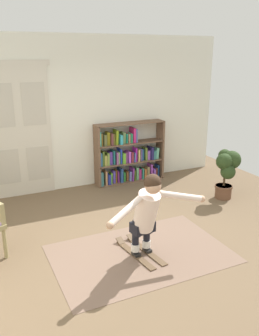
{
  "coord_description": "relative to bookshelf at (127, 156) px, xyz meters",
  "views": [
    {
      "loc": [
        -2.04,
        -3.99,
        2.55
      ],
      "look_at": [
        -0.07,
        0.23,
        1.05
      ],
      "focal_mm": 38.12,
      "sensor_mm": 36.0,
      "label": 1
    }
  ],
  "objects": [
    {
      "name": "person_skier",
      "position": [
        -1.0,
        -2.79,
        0.15
      ],
      "size": [
        1.45,
        0.64,
        1.11
      ],
      "color": "white",
      "rests_on": "skis_pair"
    },
    {
      "name": "rug",
      "position": [
        -1.02,
        -2.66,
        -0.54
      ],
      "size": [
        2.32,
        1.52,
        0.01
      ],
      "primitive_type": "cube",
      "color": "#785E4E",
      "rests_on": "ground"
    },
    {
      "name": "skis_pair",
      "position": [
        -1.02,
        -2.63,
        -0.52
      ],
      "size": [
        0.38,
        0.88,
        0.07
      ],
      "color": "brown",
      "rests_on": "rug"
    },
    {
      "name": "potted_plant",
      "position": [
        1.26,
        -1.59,
        0.03
      ],
      "size": [
        0.5,
        0.47,
        0.9
      ],
      "color": "brown",
      "rests_on": "ground"
    },
    {
      "name": "ground_plane",
      "position": [
        -0.89,
        -2.39,
        -0.54
      ],
      "size": [
        7.2,
        7.2,
        0.0
      ],
      "primitive_type": "plane",
      "color": "brown"
    },
    {
      "name": "double_door",
      "position": [
        -2.04,
        0.15,
        0.69
      ],
      "size": [
        1.22,
        0.05,
        2.45
      ],
      "color": "beige",
      "rests_on": "ground"
    },
    {
      "name": "back_wall",
      "position": [
        -0.89,
        0.21,
        0.91
      ],
      "size": [
        6.0,
        0.1,
        2.9
      ],
      "primitive_type": "cube",
      "color": "silver",
      "rests_on": "ground"
    },
    {
      "name": "bookshelf",
      "position": [
        0.0,
        0.0,
        0.0
      ],
      "size": [
        1.46,
        0.3,
        1.23
      ],
      "color": "brown",
      "rests_on": "ground"
    }
  ]
}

